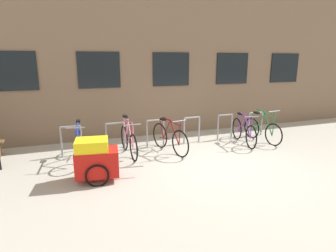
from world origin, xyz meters
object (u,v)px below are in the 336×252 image
at_px(bicycle_blue, 79,146).
at_px(bicycle_pink, 129,141).
at_px(bicycle_green, 262,130).
at_px(bike_trailer, 96,159).
at_px(bicycle_purple, 244,131).
at_px(bicycle_maroon, 170,138).

bearing_deg(bicycle_blue, bicycle_pink, 1.39).
bearing_deg(bicycle_green, bicycle_pink, 177.64).
height_order(bicycle_pink, bike_trailer, bicycle_pink).
height_order(bicycle_blue, bike_trailer, bicycle_blue).
bearing_deg(bike_trailer, bicycle_blue, 102.25).
bearing_deg(bicycle_purple, bicycle_blue, 178.44).
height_order(bicycle_green, bicycle_maroon, bicycle_green).
xyz_separation_m(bicycle_maroon, bicycle_purple, (2.47, -0.02, -0.01)).
bearing_deg(bicycle_green, bicycle_blue, 178.51).
relative_size(bicycle_blue, bicycle_maroon, 1.03).
bearing_deg(bicycle_pink, bicycle_green, -2.36).
relative_size(bicycle_purple, bike_trailer, 1.18).
xyz_separation_m(bicycle_pink, bicycle_green, (4.30, -0.18, -0.01)).
height_order(bicycle_blue, bicycle_purple, bicycle_blue).
xyz_separation_m(bicycle_green, bicycle_maroon, (-3.16, 0.03, 0.02)).
distance_m(bicycle_maroon, bicycle_purple, 2.47).
height_order(bicycle_green, bicycle_purple, bicycle_green).
distance_m(bicycle_green, bicycle_maroon, 3.16).
bearing_deg(bicycle_blue, bicycle_purple, -1.56).
bearing_deg(bicycle_pink, bicycle_purple, -2.63).
relative_size(bicycle_blue, bicycle_pink, 1.02).
height_order(bicycle_pink, bicycle_green, bicycle_green).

